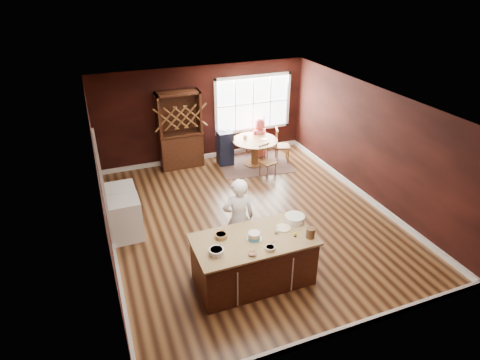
% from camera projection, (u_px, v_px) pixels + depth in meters
% --- Properties ---
extents(room_shell, '(7.00, 7.00, 7.00)m').
position_uv_depth(room_shell, '(251.00, 164.00, 8.38)').
color(room_shell, brown).
rests_on(room_shell, ground).
extents(window, '(2.36, 0.10, 1.66)m').
position_uv_depth(window, '(253.00, 103.00, 11.65)').
color(window, white).
rests_on(window, room_shell).
extents(doorway, '(0.08, 1.26, 2.13)m').
position_uv_depth(doorway, '(104.00, 190.00, 8.08)').
color(doorway, white).
rests_on(doorway, room_shell).
extents(kitchen_island, '(2.08, 1.09, 0.92)m').
position_uv_depth(kitchen_island, '(253.00, 261.00, 7.03)').
color(kitchen_island, '#35160B').
rests_on(kitchen_island, ground).
extents(dining_table, '(1.27, 1.27, 0.75)m').
position_uv_depth(dining_table, '(255.00, 147.00, 11.26)').
color(dining_table, brown).
rests_on(dining_table, ground).
extents(baker, '(0.66, 0.47, 1.68)m').
position_uv_depth(baker, '(239.00, 219.00, 7.49)').
color(baker, white).
rests_on(baker, ground).
extents(layer_cake, '(0.29, 0.29, 0.12)m').
position_uv_depth(layer_cake, '(254.00, 236.00, 6.78)').
color(layer_cake, silver).
rests_on(layer_cake, kitchen_island).
extents(bowl_blue, '(0.25, 0.25, 0.10)m').
position_uv_depth(bowl_blue, '(216.00, 252.00, 6.42)').
color(bowl_blue, white).
rests_on(bowl_blue, kitchen_island).
extents(bowl_yellow, '(0.21, 0.21, 0.08)m').
position_uv_depth(bowl_yellow, '(221.00, 236.00, 6.81)').
color(bowl_yellow, '#A26C43').
rests_on(bowl_yellow, kitchen_island).
extents(bowl_pink, '(0.14, 0.14, 0.05)m').
position_uv_depth(bowl_pink, '(252.00, 254.00, 6.40)').
color(bowl_pink, silver).
rests_on(bowl_pink, kitchen_island).
extents(bowl_olive, '(0.17, 0.17, 0.06)m').
position_uv_depth(bowl_olive, '(270.00, 248.00, 6.52)').
color(bowl_olive, beige).
rests_on(bowl_olive, kitchen_island).
extents(drinking_glass, '(0.07, 0.07, 0.15)m').
position_uv_depth(drinking_glass, '(277.00, 230.00, 6.90)').
color(drinking_glass, silver).
rests_on(drinking_glass, kitchen_island).
extents(dinner_plate, '(0.27, 0.27, 0.02)m').
position_uv_depth(dinner_plate, '(283.00, 228.00, 7.07)').
color(dinner_plate, beige).
rests_on(dinner_plate, kitchen_island).
extents(white_tub, '(0.36, 0.36, 0.12)m').
position_uv_depth(white_tub, '(295.00, 219.00, 7.24)').
color(white_tub, white).
rests_on(white_tub, kitchen_island).
extents(stoneware_crock, '(0.15, 0.15, 0.18)m').
position_uv_depth(stoneware_crock, '(310.00, 233.00, 6.80)').
color(stoneware_crock, brown).
rests_on(stoneware_crock, kitchen_island).
extents(toy_figurine, '(0.05, 0.05, 0.08)m').
position_uv_depth(toy_figurine, '(295.00, 235.00, 6.84)').
color(toy_figurine, yellow).
rests_on(toy_figurine, kitchen_island).
extents(rug, '(2.16, 1.77, 0.01)m').
position_uv_depth(rug, '(255.00, 164.00, 11.50)').
color(rug, brown).
rests_on(rug, ground).
extents(chair_east, '(0.51, 0.53, 1.00)m').
position_uv_depth(chair_east, '(282.00, 145.00, 11.50)').
color(chair_east, brown).
rests_on(chair_east, ground).
extents(chair_south, '(0.48, 0.47, 0.91)m').
position_uv_depth(chair_south, '(268.00, 161.00, 10.62)').
color(chair_south, brown).
rests_on(chair_south, ground).
extents(chair_north, '(0.64, 0.63, 1.10)m').
position_uv_depth(chair_north, '(255.00, 134.00, 12.07)').
color(chair_north, brown).
rests_on(chair_north, ground).
extents(seated_woman, '(0.66, 0.51, 1.21)m').
position_uv_depth(seated_woman, '(259.00, 138.00, 11.68)').
color(seated_woman, '#D14953').
rests_on(seated_woman, ground).
extents(high_chair, '(0.42, 0.42, 1.02)m').
position_uv_depth(high_chair, '(225.00, 147.00, 11.31)').
color(high_chair, black).
rests_on(high_chair, ground).
extents(toddler, '(0.18, 0.14, 0.26)m').
position_uv_depth(toddler, '(225.00, 137.00, 11.18)').
color(toddler, '#8CA5BF').
rests_on(toddler, high_chair).
extents(table_plate, '(0.19, 0.19, 0.01)m').
position_uv_depth(table_plate, '(264.00, 139.00, 11.17)').
color(table_plate, beige).
rests_on(table_plate, dining_table).
extents(table_cup, '(0.12, 0.12, 0.10)m').
position_uv_depth(table_cup, '(245.00, 137.00, 11.23)').
color(table_cup, white).
rests_on(table_cup, dining_table).
extents(hutch, '(1.17, 0.49, 2.14)m').
position_uv_depth(hutch, '(180.00, 130.00, 10.93)').
color(hutch, black).
rests_on(hutch, ground).
extents(washer, '(0.61, 0.59, 0.89)m').
position_uv_depth(washer, '(126.00, 219.00, 8.20)').
color(washer, white).
rests_on(washer, ground).
extents(dryer, '(0.60, 0.58, 0.87)m').
position_uv_depth(dryer, '(122.00, 204.00, 8.73)').
color(dryer, white).
rests_on(dryer, ground).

